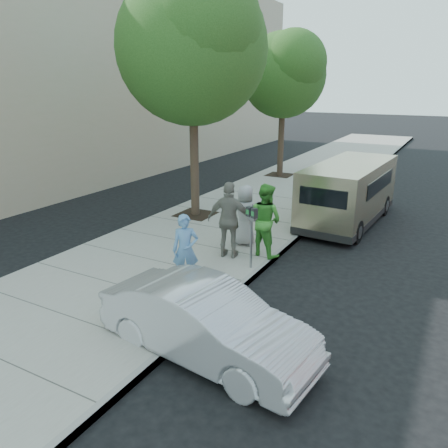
{
  "coord_description": "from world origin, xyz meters",
  "views": [
    {
      "loc": [
        5.34,
        -9.53,
        4.37
      ],
      "look_at": [
        0.47,
        -0.65,
        1.1
      ],
      "focal_mm": 35.0,
      "sensor_mm": 36.0,
      "label": 1
    }
  ],
  "objects_px": {
    "person_gray_shirt": "(245,215)",
    "tree_near": "(193,42)",
    "person_officer": "(185,250)",
    "person_striped_polo": "(230,220)",
    "tree_far": "(285,71)",
    "van": "(350,191)",
    "parking_meter": "(251,225)",
    "person_green_shirt": "(265,220)",
    "sedan": "(206,322)"
  },
  "relations": [
    {
      "from": "person_officer",
      "to": "person_striped_polo",
      "type": "relative_size",
      "value": 0.81
    },
    {
      "from": "person_officer",
      "to": "person_gray_shirt",
      "type": "relative_size",
      "value": 0.94
    },
    {
      "from": "person_gray_shirt",
      "to": "person_striped_polo",
      "type": "relative_size",
      "value": 0.86
    },
    {
      "from": "tree_far",
      "to": "person_officer",
      "type": "relative_size",
      "value": 4.14
    },
    {
      "from": "tree_near",
      "to": "van",
      "type": "distance_m",
      "value": 6.72
    },
    {
      "from": "van",
      "to": "person_officer",
      "type": "height_order",
      "value": "van"
    },
    {
      "from": "tree_near",
      "to": "sedan",
      "type": "xyz_separation_m",
      "value": [
        4.3,
        -6.53,
        -4.92
      ]
    },
    {
      "from": "van",
      "to": "person_gray_shirt",
      "type": "relative_size",
      "value": 3.28
    },
    {
      "from": "parking_meter",
      "to": "person_officer",
      "type": "bearing_deg",
      "value": -97.89
    },
    {
      "from": "tree_far",
      "to": "sedan",
      "type": "bearing_deg",
      "value": -73.09
    },
    {
      "from": "person_striped_polo",
      "to": "person_officer",
      "type": "bearing_deg",
      "value": 74.51
    },
    {
      "from": "tree_far",
      "to": "van",
      "type": "bearing_deg",
      "value": -50.69
    },
    {
      "from": "sedan",
      "to": "tree_far",
      "type": "bearing_deg",
      "value": 24.19
    },
    {
      "from": "van",
      "to": "person_green_shirt",
      "type": "xyz_separation_m",
      "value": [
        -1.11,
        -4.25,
        0.04
      ]
    },
    {
      "from": "parking_meter",
      "to": "person_gray_shirt",
      "type": "height_order",
      "value": "person_gray_shirt"
    },
    {
      "from": "parking_meter",
      "to": "sedan",
      "type": "xyz_separation_m",
      "value": [
        0.79,
        -3.39,
        -0.6
      ]
    },
    {
      "from": "tree_near",
      "to": "sedan",
      "type": "bearing_deg",
      "value": -56.66
    },
    {
      "from": "parking_meter",
      "to": "person_striped_polo",
      "type": "distance_m",
      "value": 0.87
    },
    {
      "from": "tree_far",
      "to": "person_striped_polo",
      "type": "height_order",
      "value": "tree_far"
    },
    {
      "from": "person_gray_shirt",
      "to": "tree_near",
      "type": "bearing_deg",
      "value": -38.8
    },
    {
      "from": "tree_near",
      "to": "person_green_shirt",
      "type": "height_order",
      "value": "tree_near"
    },
    {
      "from": "tree_near",
      "to": "parking_meter",
      "type": "xyz_separation_m",
      "value": [
        3.5,
        -3.14,
        -4.31
      ]
    },
    {
      "from": "person_striped_polo",
      "to": "tree_near",
      "type": "bearing_deg",
      "value": -57.38
    },
    {
      "from": "person_officer",
      "to": "person_green_shirt",
      "type": "relative_size",
      "value": 0.84
    },
    {
      "from": "person_gray_shirt",
      "to": "sedan",
      "type": "bearing_deg",
      "value": 103.74
    },
    {
      "from": "van",
      "to": "person_officer",
      "type": "bearing_deg",
      "value": -102.88
    },
    {
      "from": "parking_meter",
      "to": "tree_near",
      "type": "bearing_deg",
      "value": 161.76
    },
    {
      "from": "person_gray_shirt",
      "to": "person_striped_polo",
      "type": "xyz_separation_m",
      "value": [
        0.06,
        -0.99,
        0.14
      ]
    },
    {
      "from": "person_officer",
      "to": "parking_meter",
      "type": "bearing_deg",
      "value": 24.53
    },
    {
      "from": "tree_near",
      "to": "person_striped_polo",
      "type": "relative_size",
      "value": 3.88
    },
    {
      "from": "parking_meter",
      "to": "person_gray_shirt",
      "type": "bearing_deg",
      "value": 145.07
    },
    {
      "from": "van",
      "to": "tree_near",
      "type": "bearing_deg",
      "value": -152.49
    },
    {
      "from": "tree_near",
      "to": "parking_meter",
      "type": "bearing_deg",
      "value": -41.89
    },
    {
      "from": "tree_near",
      "to": "person_striped_polo",
      "type": "distance_m",
      "value": 5.89
    },
    {
      "from": "van",
      "to": "tree_far",
      "type": "bearing_deg",
      "value": 132.81
    },
    {
      "from": "tree_near",
      "to": "sedan",
      "type": "relative_size",
      "value": 1.97
    },
    {
      "from": "van",
      "to": "sedan",
      "type": "relative_size",
      "value": 1.43
    },
    {
      "from": "tree_near",
      "to": "tree_far",
      "type": "relative_size",
      "value": 1.16
    },
    {
      "from": "tree_far",
      "to": "parking_meter",
      "type": "distance_m",
      "value": 11.87
    },
    {
      "from": "person_officer",
      "to": "tree_near",
      "type": "bearing_deg",
      "value": 85.71
    },
    {
      "from": "person_gray_shirt",
      "to": "parking_meter",
      "type": "bearing_deg",
      "value": 116.26
    },
    {
      "from": "tree_near",
      "to": "person_green_shirt",
      "type": "relative_size",
      "value": 4.02
    },
    {
      "from": "tree_near",
      "to": "person_green_shirt",
      "type": "xyz_separation_m",
      "value": [
        3.45,
        -2.22,
        -4.46
      ]
    },
    {
      "from": "van",
      "to": "person_striped_polo",
      "type": "relative_size",
      "value": 2.81
    },
    {
      "from": "tree_far",
      "to": "van",
      "type": "height_order",
      "value": "tree_far"
    },
    {
      "from": "person_officer",
      "to": "person_striped_polo",
      "type": "height_order",
      "value": "person_striped_polo"
    },
    {
      "from": "person_striped_polo",
      "to": "tree_far",
      "type": "bearing_deg",
      "value": -87.23
    },
    {
      "from": "tree_far",
      "to": "person_striped_polo",
      "type": "xyz_separation_m",
      "value": [
        2.73,
        -10.37,
        -3.76
      ]
    },
    {
      "from": "tree_far",
      "to": "sedan",
      "type": "relative_size",
      "value": 1.7
    },
    {
      "from": "tree_far",
      "to": "person_green_shirt",
      "type": "xyz_separation_m",
      "value": [
        3.45,
        -9.82,
        -3.8
      ]
    }
  ]
}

